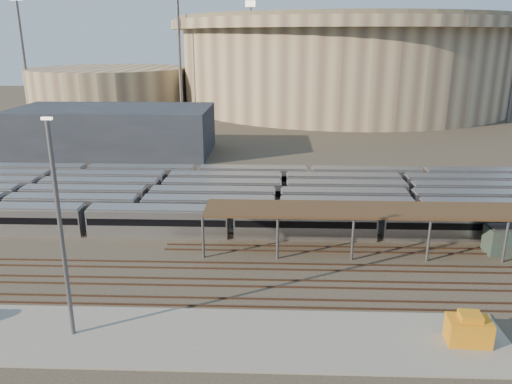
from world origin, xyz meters
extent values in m
plane|color=#383026|center=(0.00, 0.00, 0.00)|extent=(420.00, 420.00, 0.00)
cube|color=gray|center=(-5.00, -15.00, 0.10)|extent=(50.00, 9.00, 0.20)
cube|color=#BCBCC1|center=(-5.32, 8.00, 1.80)|extent=(112.00, 2.90, 3.60)
cube|color=#BCBCC1|center=(0.61, 12.20, 1.80)|extent=(112.00, 2.90, 3.60)
cube|color=#BCBCC1|center=(0.71, 16.40, 1.80)|extent=(112.00, 2.90, 3.60)
cube|color=#BCBCC1|center=(1.63, 20.60, 1.80)|extent=(112.00, 2.90, 3.60)
cube|color=#BCBCC1|center=(1.69, 24.80, 1.80)|extent=(112.00, 2.90, 3.60)
cube|color=#BCBCC1|center=(5.96, 29.00, 1.80)|extent=(112.00, 2.90, 3.60)
cylinder|color=#545459|center=(-8.00, 1.30, 2.50)|extent=(0.30, 0.30, 5.00)
cylinder|color=#545459|center=(-8.00, 6.70, 2.50)|extent=(0.30, 0.30, 5.00)
cylinder|color=#545459|center=(0.57, 1.30, 2.50)|extent=(0.30, 0.30, 5.00)
cylinder|color=#545459|center=(0.57, 6.70, 2.50)|extent=(0.30, 0.30, 5.00)
cylinder|color=#545459|center=(9.14, 1.30, 2.50)|extent=(0.30, 0.30, 5.00)
cylinder|color=#545459|center=(9.14, 6.70, 2.50)|extent=(0.30, 0.30, 5.00)
cylinder|color=#545459|center=(17.71, 1.30, 2.50)|extent=(0.30, 0.30, 5.00)
cylinder|color=#545459|center=(17.71, 6.70, 2.50)|extent=(0.30, 0.30, 5.00)
cylinder|color=#545459|center=(26.29, 1.30, 2.50)|extent=(0.30, 0.30, 5.00)
cylinder|color=#545459|center=(26.29, 6.70, 2.50)|extent=(0.30, 0.30, 5.00)
cube|color=#382517|center=(22.00, 4.00, 5.15)|extent=(60.00, 6.00, 0.30)
cube|color=#4C3323|center=(0.00, -1.75, 0.09)|extent=(170.00, 0.12, 0.18)
cube|color=#4C3323|center=(0.00, -0.25, 0.09)|extent=(170.00, 0.12, 0.18)
cube|color=#4C3323|center=(0.00, -5.75, 0.09)|extent=(170.00, 0.12, 0.18)
cube|color=#4C3323|center=(0.00, -4.25, 0.09)|extent=(170.00, 0.12, 0.18)
cube|color=#4C3323|center=(0.00, -9.75, 0.09)|extent=(170.00, 0.12, 0.18)
cube|color=#4C3323|center=(0.00, -8.25, 0.09)|extent=(170.00, 0.12, 0.18)
cylinder|color=tan|center=(25.00, 140.00, 14.00)|extent=(116.00, 116.00, 28.00)
cylinder|color=tan|center=(25.00, 140.00, 29.50)|extent=(124.00, 124.00, 3.00)
cylinder|color=brown|center=(25.00, 140.00, 31.75)|extent=(120.00, 120.00, 1.50)
cylinder|color=tan|center=(-60.00, 130.00, 7.00)|extent=(56.00, 56.00, 14.00)
cube|color=#1E232D|center=(-35.00, 55.00, 5.00)|extent=(42.00, 20.00, 10.00)
cylinder|color=#545459|center=(-30.00, 110.00, 18.00)|extent=(1.00, 1.00, 36.00)
cylinder|color=#545459|center=(-85.00, 120.00, 18.00)|extent=(1.00, 1.00, 36.00)
cylinder|color=#545459|center=(-10.00, 160.00, 18.00)|extent=(1.00, 1.00, 36.00)
cube|color=#FFF2CC|center=(-10.00, 160.00, 37.20)|extent=(4.00, 0.60, 2.40)
cylinder|color=#545459|center=(-17.03, -14.94, 9.42)|extent=(0.36, 0.36, 18.43)
cube|color=#FFF2CC|center=(-17.03, -14.94, 18.73)|extent=(0.80, 0.30, 0.20)
cube|color=#C27712|center=(16.34, -15.03, 1.29)|extent=(3.61, 2.40, 2.17)
camera|label=1|loc=(0.04, -51.67, 24.59)|focal=35.00mm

